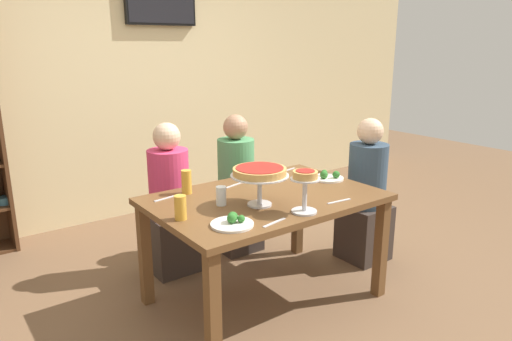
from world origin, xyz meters
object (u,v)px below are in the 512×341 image
diner_far_right (236,193)px  salad_plate_far_diner (233,222)px  salad_plate_near_diner (266,176)px  personal_pizza_stand (305,183)px  cutlery_knife_near (166,198)px  cutlery_spare_fork (274,223)px  beer_glass_amber_tall (187,182)px  diner_head_east (366,201)px  salad_plate_spare (328,177)px  cutlery_knife_far (287,170)px  cutlery_fork_near (235,185)px  television (161,4)px  cutlery_fork_far (339,201)px  dining_table (265,209)px  water_glass_clear_near (221,196)px  deep_dish_pizza_stand (260,174)px  diner_far_left (170,209)px  beer_glass_amber_short (180,208)px

diner_far_right → salad_plate_far_diner: diner_far_right is taller
salad_plate_near_diner → personal_pizza_stand: bearing=-111.0°
cutlery_knife_near → cutlery_spare_fork: (0.29, -0.74, 0.00)m
beer_glass_amber_tall → cutlery_knife_near: size_ratio=0.88×
diner_head_east → cutlery_knife_near: 1.62m
salad_plate_spare → beer_glass_amber_tall: beer_glass_amber_tall is taller
beer_glass_amber_tall → cutlery_knife_far: (0.91, 0.05, -0.08)m
cutlery_fork_near → cutlery_spare_fork: bearing=57.7°
salad_plate_far_diner → cutlery_knife_far: size_ratio=1.32×
diner_far_right → cutlery_spare_fork: (-0.55, -1.20, 0.25)m
television → salad_plate_spare: bearing=-82.7°
diner_head_east → beer_glass_amber_tall: 1.49m
personal_pizza_stand → cutlery_knife_far: (0.53, 0.78, -0.17)m
cutlery_fork_far → cutlery_knife_far: (0.22, 0.76, 0.00)m
salad_plate_far_diner → cutlery_fork_near: bearing=55.2°
dining_table → salad_plate_far_diner: salad_plate_far_diner is taller
dining_table → water_glass_clear_near: (-0.32, 0.02, 0.15)m
personal_pizza_stand → salad_plate_far_diner: (-0.45, 0.08, -0.16)m
salad_plate_far_diner → television: bearing=71.8°
cutlery_spare_fork → dining_table: bearing=47.0°
television → deep_dish_pizza_stand: (-0.48, -2.23, -1.13)m
water_glass_clear_near → cutlery_fork_near: (0.30, 0.29, -0.06)m
salad_plate_near_diner → cutlery_fork_near: (-0.29, -0.02, -0.01)m
personal_pizza_stand → cutlery_knife_far: bearing=55.8°
television → cutlery_knife_near: bearing=-116.4°
television → cutlery_fork_far: bearing=-90.8°
beer_glass_amber_tall → cutlery_knife_near: (-0.16, -0.02, -0.08)m
salad_plate_spare → diner_head_east: bearing=-0.9°
dining_table → deep_dish_pizza_stand: 0.34m
salad_plate_spare → cutlery_knife_near: (-1.14, 0.30, -0.02)m
cutlery_knife_far → cutlery_knife_near: bearing=-6.6°
cutlery_fork_far → diner_far_left: bearing=124.4°
diner_far_right → cutlery_knife_near: diner_far_right is taller
beer_glass_amber_short → cutlery_fork_far: size_ratio=0.78×
water_glass_clear_near → salad_plate_near_diner: bearing=27.8°
personal_pizza_stand → water_glass_clear_near: bearing=128.5°
personal_pizza_stand → diner_far_left: bearing=105.0°
salad_plate_spare → deep_dish_pizza_stand: bearing=-168.1°
diner_head_east → cutlery_spare_fork: size_ratio=6.39×
dining_table → salad_plate_far_diner: size_ratio=6.16×
diner_far_right → beer_glass_amber_short: bearing=-48.3°
dining_table → cutlery_knife_far: 0.67m
deep_dish_pizza_stand → beer_glass_amber_short: 0.52m
diner_far_right → beer_glass_amber_tall: size_ratio=7.25×
diner_far_left → diner_head_east: 1.53m
dining_table → deep_dish_pizza_stand: deep_dish_pizza_stand is taller
dining_table → deep_dish_pizza_stand: (-0.14, -0.12, 0.29)m
diner_head_east → salad_plate_far_diner: (-1.48, -0.32, 0.27)m
personal_pizza_stand → cutlery_spare_fork: personal_pizza_stand is taller
personal_pizza_stand → cutlery_knife_far: size_ratio=1.41×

